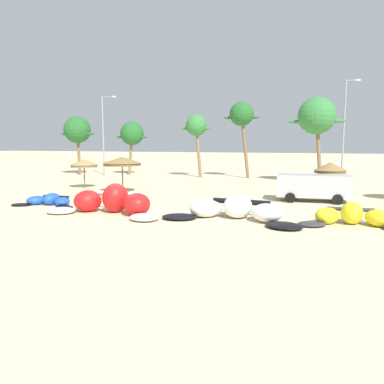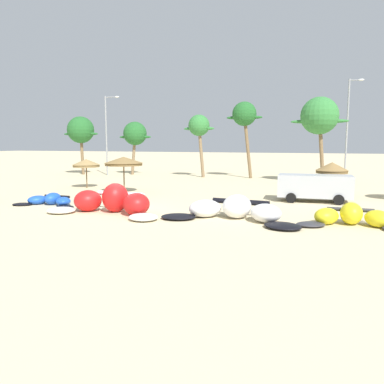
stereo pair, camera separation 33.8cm
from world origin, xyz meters
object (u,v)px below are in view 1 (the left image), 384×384
Objects in this scene: palm_leftmost at (77,130)px; beach_umbrella_near_van at (84,163)px; lamppost_west at (104,131)px; palm_center_right at (317,116)px; parked_van at (312,186)px; kite_center at (235,210)px; beach_umbrella_middle at (122,161)px; palm_center_left at (242,115)px; lamppost_west_center at (345,126)px; kite_right_of_center at (352,217)px; palm_left at (132,134)px; kite_left_of_center at (112,202)px; kite_left at (49,201)px; palm_left_of_gap at (196,127)px; beach_umbrella_near_palms at (330,168)px.

beach_umbrella_near_van is at bearing -53.57° from palm_leftmost.
lamppost_west reaches higher than beach_umbrella_near_van.
palm_leftmost is (-8.95, 12.12, 3.31)m from beach_umbrella_near_van.
parked_van is at bearing -90.54° from palm_center_right.
beach_umbrella_middle reaches higher than kite_center.
palm_center_left is at bearing 5.49° from lamppost_west.
palm_center_right reaches higher than parked_van.
lamppost_west_center reaches higher than beach_umbrella_middle.
palm_left is (-23.68, 23.23, 4.64)m from kite_right_of_center.
kite_right_of_center is at bearing -23.24° from beach_umbrella_near_van.
kite_left_of_center is 1.51× the size of parked_van.
kite_left is at bearing -156.32° from parked_van.
parked_van is 0.58× the size of palm_center_right.
lamppost_west_center is at bearing -0.81° from palm_center_left.
palm_leftmost is (-13.83, 14.14, 2.97)m from beach_umbrella_middle.
palm_center_right is (16.16, 19.37, 6.24)m from kite_left.
lamppost_west reaches higher than kite_left.
beach_umbrella_near_van is at bearing 110.23° from kite_left.
beach_umbrella_near_van is at bearing -129.12° from palm_center_left.
kite_right_of_center is at bearing -44.44° from palm_left.
kite_right_of_center is 23.62m from lamppost_west_center.
lamppost_west_center reaches higher than lamppost_west.
lamppost_west_center is (22.23, 13.85, 3.52)m from beach_umbrella_near_van.
palm_left is 3.38m from lamppost_west.
kite_left is 0.87× the size of kite_right_of_center.
palm_left is 0.63× the size of lamppost_west_center.
beach_umbrella_near_van is 0.52× the size of parked_van.
kite_center is 33.07m from palm_leftmost.
palm_leftmost is 0.86× the size of palm_center_right.
beach_umbrella_middle is (-16.42, 7.13, 2.13)m from kite_right_of_center.
kite_left is at bearing -129.90° from lamppost_west_center.
palm_left is at bearing 127.27° from kite_center.
kite_center is at bearing -35.02° from beach_umbrella_middle.
kite_right_of_center is 37.33m from palm_leftmost.
kite_left is 0.66× the size of palm_left_of_gap.
parked_van is 0.51× the size of lamppost_west.
lamppost_west_center reaches higher than palm_leftmost.
palm_center_right is at bearing -130.27° from lamppost_west_center.
palm_center_right is 0.81× the size of lamppost_west_center.
lamppost_west reaches higher than palm_left.
lamppost_west reaches higher than kite_right_of_center.
parked_van is at bearing 0.84° from beach_umbrella_middle.
palm_leftmost is 0.70× the size of lamppost_west_center.
parked_van is 13.49m from palm_center_right.
lamppost_west is at bearing 121.58° from kite_left_of_center.
lamppost_west_center reaches higher than kite_left_of_center.
beach_umbrella_near_palms is at bearing 2.31° from beach_umbrella_near_van.
palm_left_of_gap is (-13.04, 15.09, 4.73)m from parked_van.
beach_umbrella_middle is (-10.68, 7.48, 2.07)m from kite_center.
lamppost_west is at bearing 4.27° from palm_leftmost.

